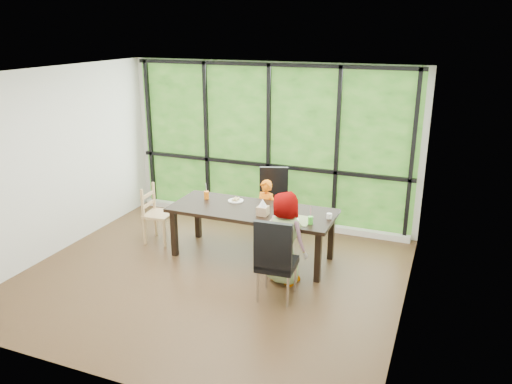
% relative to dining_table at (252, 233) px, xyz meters
% --- Properties ---
extents(ground, '(5.00, 5.00, 0.00)m').
position_rel_dining_table_xyz_m(ground, '(-0.29, -0.76, -0.38)').
color(ground, black).
rests_on(ground, ground).
extents(back_wall, '(5.00, 0.00, 5.00)m').
position_rel_dining_table_xyz_m(back_wall, '(-0.29, 1.49, 0.98)').
color(back_wall, silver).
rests_on(back_wall, ground).
extents(foliage_backdrop, '(4.80, 0.02, 2.65)m').
position_rel_dining_table_xyz_m(foliage_backdrop, '(-0.29, 1.47, 0.98)').
color(foliage_backdrop, '#1F4914').
rests_on(foliage_backdrop, back_wall).
extents(window_mullions, '(4.80, 0.06, 2.65)m').
position_rel_dining_table_xyz_m(window_mullions, '(-0.29, 1.43, 0.98)').
color(window_mullions, black).
rests_on(window_mullions, back_wall).
extents(window_sill, '(4.80, 0.12, 0.10)m').
position_rel_dining_table_xyz_m(window_sill, '(-0.29, 1.39, -0.33)').
color(window_sill, silver).
rests_on(window_sill, ground).
extents(dining_table, '(2.40, 1.04, 0.75)m').
position_rel_dining_table_xyz_m(dining_table, '(0.00, 0.00, 0.00)').
color(dining_table, black).
rests_on(dining_table, ground).
extents(chair_window_leather, '(0.58, 0.58, 1.08)m').
position_rel_dining_table_xyz_m(chair_window_leather, '(-0.00, 0.91, 0.17)').
color(chair_window_leather, black).
rests_on(chair_window_leather, ground).
extents(chair_interior_leather, '(0.49, 0.49, 1.08)m').
position_rel_dining_table_xyz_m(chair_interior_leather, '(0.72, -0.95, 0.17)').
color(chair_interior_leather, black).
rests_on(chair_interior_leather, ground).
extents(chair_end_beech, '(0.43, 0.45, 0.90)m').
position_rel_dining_table_xyz_m(chair_end_beech, '(-1.56, -0.00, 0.08)').
color(chair_end_beech, tan).
rests_on(chair_end_beech, ground).
extents(child_toddler, '(0.42, 0.34, 1.02)m').
position_rel_dining_table_xyz_m(child_toddler, '(-0.00, 0.56, 0.13)').
color(child_toddler, orange).
rests_on(child_toddler, ground).
extents(child_older, '(0.70, 0.56, 1.25)m').
position_rel_dining_table_xyz_m(child_older, '(0.70, -0.52, 0.25)').
color(child_older, slate).
rests_on(child_older, ground).
extents(placemat, '(0.51, 0.38, 0.01)m').
position_rel_dining_table_xyz_m(placemat, '(0.65, -0.18, 0.38)').
color(placemat, tan).
rests_on(placemat, dining_table).
extents(plate_far, '(0.23, 0.23, 0.01)m').
position_rel_dining_table_xyz_m(plate_far, '(-0.35, 0.23, 0.38)').
color(plate_far, white).
rests_on(plate_far, dining_table).
extents(plate_near, '(0.21, 0.21, 0.01)m').
position_rel_dining_table_xyz_m(plate_near, '(0.65, -0.21, 0.38)').
color(plate_near, white).
rests_on(plate_near, dining_table).
extents(orange_cup, '(0.07, 0.07, 0.12)m').
position_rel_dining_table_xyz_m(orange_cup, '(-0.81, 0.16, 0.43)').
color(orange_cup, orange).
rests_on(orange_cup, dining_table).
extents(green_cup, '(0.07, 0.07, 0.11)m').
position_rel_dining_table_xyz_m(green_cup, '(0.93, -0.24, 0.43)').
color(green_cup, '#51DA3D').
rests_on(green_cup, dining_table).
extents(white_mug, '(0.07, 0.07, 0.07)m').
position_rel_dining_table_xyz_m(white_mug, '(1.11, 0.04, 0.41)').
color(white_mug, white).
rests_on(white_mug, dining_table).
extents(tissue_box, '(0.15, 0.15, 0.13)m').
position_rel_dining_table_xyz_m(tissue_box, '(0.22, -0.16, 0.44)').
color(tissue_box, tan).
rests_on(tissue_box, dining_table).
extents(crepe_rolls_far, '(0.10, 0.12, 0.04)m').
position_rel_dining_table_xyz_m(crepe_rolls_far, '(-0.35, 0.23, 0.41)').
color(crepe_rolls_far, tan).
rests_on(crepe_rolls_far, plate_far).
extents(crepe_rolls_near, '(0.15, 0.12, 0.04)m').
position_rel_dining_table_xyz_m(crepe_rolls_near, '(0.65, -0.21, 0.41)').
color(crepe_rolls_near, tan).
rests_on(crepe_rolls_near, plate_near).
extents(straw_white, '(0.01, 0.04, 0.20)m').
position_rel_dining_table_xyz_m(straw_white, '(-0.81, 0.16, 0.53)').
color(straw_white, white).
rests_on(straw_white, orange_cup).
extents(straw_pink, '(0.01, 0.04, 0.20)m').
position_rel_dining_table_xyz_m(straw_pink, '(0.93, -0.24, 0.52)').
color(straw_pink, pink).
rests_on(straw_pink, green_cup).
extents(tissue, '(0.12, 0.12, 0.11)m').
position_rel_dining_table_xyz_m(tissue, '(0.22, -0.16, 0.56)').
color(tissue, white).
rests_on(tissue, tissue_box).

